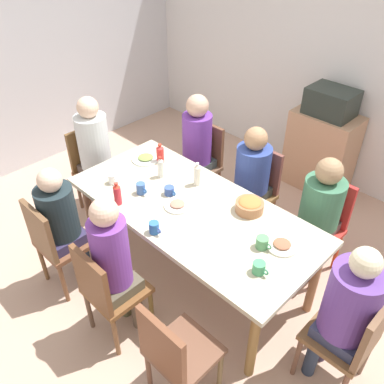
{
  "coord_description": "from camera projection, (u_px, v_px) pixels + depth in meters",
  "views": [
    {
      "loc": [
        1.77,
        -1.8,
        2.81
      ],
      "look_at": [
        0.0,
        0.0,
        0.92
      ],
      "focal_mm": 37.99,
      "sensor_mm": 36.0,
      "label": 1
    }
  ],
  "objects": [
    {
      "name": "chair_5",
      "position": [
        175.0,
        353.0,
        2.5
      ],
      "size": [
        0.4,
        0.4,
        0.9
      ],
      "color": "brown",
      "rests_on": "ground_plane"
    },
    {
      "name": "person_1",
      "position": [
        61.0,
        218.0,
        3.24
      ],
      "size": [
        0.3,
        0.3,
        1.17
      ],
      "color": "#363942",
      "rests_on": "ground_plane"
    },
    {
      "name": "chair_6",
      "position": [
        321.0,
        222.0,
        3.5
      ],
      "size": [
        0.4,
        0.4,
        0.9
      ],
      "color": "#B62E26",
      "rests_on": "ground_plane"
    },
    {
      "name": "cup_5",
      "position": [
        141.0,
        188.0,
        3.36
      ],
      "size": [
        0.11,
        0.07,
        0.1
      ],
      "color": "#3A5EA0",
      "rests_on": "dining_table"
    },
    {
      "name": "person_4",
      "position": [
        95.0,
        147.0,
        4.0
      ],
      "size": [
        0.31,
        0.31,
        1.29
      ],
      "color": "brown",
      "rests_on": "ground_plane"
    },
    {
      "name": "bottle_2",
      "position": [
        160.0,
        154.0,
        3.73
      ],
      "size": [
        0.07,
        0.07,
        0.19
      ],
      "color": "red",
      "rests_on": "dining_table"
    },
    {
      "name": "bottle_1",
      "position": [
        197.0,
        174.0,
        3.43
      ],
      "size": [
        0.06,
        0.06,
        0.22
      ],
      "color": "silver",
      "rests_on": "dining_table"
    },
    {
      "name": "microwave",
      "position": [
        331.0,
        102.0,
        4.21
      ],
      "size": [
        0.48,
        0.36,
        0.28
      ],
      "primitive_type": "cube",
      "color": "#27302A",
      "rests_on": "side_cabinet"
    },
    {
      "name": "chair_0",
      "position": [
        255.0,
        188.0,
        3.89
      ],
      "size": [
        0.4,
        0.4,
        0.9
      ],
      "color": "brown",
      "rests_on": "ground_plane"
    },
    {
      "name": "person_2",
      "position": [
        113.0,
        260.0,
        2.82
      ],
      "size": [
        0.3,
        0.3,
        1.28
      ],
      "color": "#4F4E33",
      "rests_on": "ground_plane"
    },
    {
      "name": "plate_2",
      "position": [
        177.0,
        205.0,
        3.24
      ],
      "size": [
        0.22,
        0.22,
        0.04
      ],
      "color": "silver",
      "rests_on": "dining_table"
    },
    {
      "name": "person_3",
      "position": [
        196.0,
        143.0,
        4.09
      ],
      "size": [
        0.3,
        0.3,
        1.27
      ],
      "color": "#3B3D4A",
      "rests_on": "ground_plane"
    },
    {
      "name": "cup_1",
      "position": [
        262.0,
        243.0,
        2.85
      ],
      "size": [
        0.13,
        0.09,
        0.09
      ],
      "color": "#508F5B",
      "rests_on": "dining_table"
    },
    {
      "name": "wall_left",
      "position": [
        13.0,
        59.0,
        4.5
      ],
      "size": [
        0.12,
        4.75,
        2.6
      ],
      "primitive_type": "cube",
      "color": "silver",
      "rests_on": "ground_plane"
    },
    {
      "name": "chair_4",
      "position": [
        93.0,
        165.0,
        4.21
      ],
      "size": [
        0.4,
        0.4,
        0.9
      ],
      "color": "brown",
      "rests_on": "ground_plane"
    },
    {
      "name": "cup_2",
      "position": [
        169.0,
        191.0,
        3.36
      ],
      "size": [
        0.12,
        0.08,
        0.07
      ],
      "color": "#365196",
      "rests_on": "dining_table"
    },
    {
      "name": "cup_3",
      "position": [
        113.0,
        179.0,
        3.48
      ],
      "size": [
        0.11,
        0.07,
        0.09
      ],
      "color": "white",
      "rests_on": "dining_table"
    },
    {
      "name": "dining_table",
      "position": [
        192.0,
        214.0,
        3.29
      ],
      "size": [
        2.12,
        0.98,
        0.77
      ],
      "color": "#BEB69A",
      "rests_on": "ground_plane"
    },
    {
      "name": "cup_0",
      "position": [
        154.0,
        228.0,
        2.98
      ],
      "size": [
        0.11,
        0.08,
        0.09
      ],
      "color": "#2B62A8",
      "rests_on": "dining_table"
    },
    {
      "name": "side_cabinet",
      "position": [
        320.0,
        151.0,
        4.56
      ],
      "size": [
        0.7,
        0.44,
        0.9
      ],
      "primitive_type": "cube",
      "color": "tan",
      "rests_on": "ground_plane"
    },
    {
      "name": "wall_back",
      "position": [
        347.0,
        69.0,
        4.25
      ],
      "size": [
        5.7,
        0.12,
        2.6
      ],
      "primitive_type": "cube",
      "color": "silver",
      "rests_on": "ground_plane"
    },
    {
      "name": "bottle_0",
      "position": [
        161.0,
        168.0,
        3.53
      ],
      "size": [
        0.05,
        0.05,
        0.2
      ],
      "color": "silver",
      "rests_on": "dining_table"
    },
    {
      "name": "chair_2",
      "position": [
        107.0,
        289.0,
        2.9
      ],
      "size": [
        0.4,
        0.4,
        0.9
      ],
      "color": "brown",
      "rests_on": "ground_plane"
    },
    {
      "name": "chair_3",
      "position": [
        202.0,
        160.0,
        4.29
      ],
      "size": [
        0.4,
        0.4,
        0.9
      ],
      "color": "brown",
      "rests_on": "ground_plane"
    },
    {
      "name": "plate_1",
      "position": [
        146.0,
        158.0,
        3.8
      ],
      "size": [
        0.26,
        0.26,
        0.04
      ],
      "color": "white",
      "rests_on": "dining_table"
    },
    {
      "name": "cup_4",
      "position": [
        259.0,
        268.0,
        2.66
      ],
      "size": [
        0.12,
        0.09,
        0.08
      ],
      "color": "#409560",
      "rests_on": "dining_table"
    },
    {
      "name": "bottle_3",
      "position": [
        117.0,
        194.0,
        3.22
      ],
      "size": [
        0.06,
        0.06,
        0.2
      ],
      "color": "red",
      "rests_on": "dining_table"
    },
    {
      "name": "person_0",
      "position": [
        252.0,
        174.0,
        3.72
      ],
      "size": [
        0.32,
        0.32,
        1.18
      ],
      "color": "#3D4046",
      "rests_on": "ground_plane"
    },
    {
      "name": "plate_0",
      "position": [
        282.0,
        245.0,
        2.88
      ],
      "size": [
        0.23,
        0.23,
        0.04
      ],
      "color": "silver",
      "rests_on": "dining_table"
    },
    {
      "name": "person_6",
      "position": [
        320.0,
        208.0,
        3.32
      ],
      "size": [
        0.33,
        0.33,
        1.18
      ],
      "color": "brown",
      "rests_on": "ground_plane"
    },
    {
      "name": "ground_plane",
      "position": [
        192.0,
        273.0,
        3.7
      ],
      "size": [
        6.56,
        6.56,
        0.0
      ],
      "primitive_type": "plane",
      "color": "tan"
    },
    {
      "name": "chair_7",
      "position": [
        353.0,
        338.0,
        2.59
      ],
      "size": [
        0.4,
        0.4,
        0.9
      ],
      "color": "brown",
      "rests_on": "ground_plane"
    },
    {
      "name": "bowl_0",
      "position": [
        250.0,
        205.0,
        3.18
      ],
      "size": [
        0.22,
        0.22,
        0.1
      ],
      "color": "#A26942",
      "rests_on": "dining_table"
    },
    {
      "name": "chair_1",
      "position": [
        55.0,
        241.0,
        3.3
      ],
      "size": [
        0.4,
        0.4,
        0.9
      ],
      "color": "brown",
      "rests_on": "ground_plane"
    },
    {
      "name": "person_7",
      "position": [
        348.0,
        307.0,
        2.5
      ],
      "size": [
        0.33,
        0.33,
        1.23
      ],
      "color": "#2A344A",
      "rests_on": "ground_plane"
    }
  ]
}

